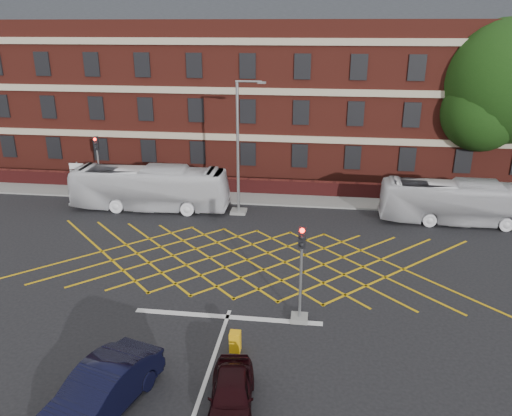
# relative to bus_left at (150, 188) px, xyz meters

# --- Properties ---
(ground) EXTENTS (120.00, 120.00, 0.00)m
(ground) POSITION_rel_bus_left_xyz_m (7.54, -8.91, -1.45)
(ground) COLOR black
(ground) RESTS_ON ground
(victorian_building) EXTENTS (51.00, 12.17, 20.40)m
(victorian_building) POSITION_rel_bus_left_xyz_m (7.79, 13.09, 6.39)
(victorian_building) COLOR maroon
(victorian_building) RESTS_ON ground
(boundary_wall) EXTENTS (56.00, 0.50, 1.10)m
(boundary_wall) POSITION_rel_bus_left_xyz_m (7.54, 4.09, -0.90)
(boundary_wall) COLOR #501515
(boundary_wall) RESTS_ON ground
(far_pavement) EXTENTS (60.00, 3.00, 0.12)m
(far_pavement) POSITION_rel_bus_left_xyz_m (7.54, 3.09, -1.39)
(far_pavement) COLOR slate
(far_pavement) RESTS_ON ground
(box_junction_hatching) EXTENTS (8.22, 8.22, 0.02)m
(box_junction_hatching) POSITION_rel_bus_left_xyz_m (7.54, -6.91, -1.44)
(box_junction_hatching) COLOR #CC990C
(box_junction_hatching) RESTS_ON ground
(stop_line) EXTENTS (8.00, 0.30, 0.02)m
(stop_line) POSITION_rel_bus_left_xyz_m (7.54, -12.41, -1.44)
(stop_line) COLOR silver
(stop_line) RESTS_ON ground
(bus_left) EXTENTS (10.45, 2.64, 2.90)m
(bus_left) POSITION_rel_bus_left_xyz_m (0.00, 0.00, 0.00)
(bus_left) COLOR silver
(bus_left) RESTS_ON ground
(bus_right) EXTENTS (9.70, 2.52, 2.69)m
(bus_right) POSITION_rel_bus_left_xyz_m (19.78, 0.07, -0.11)
(bus_right) COLOR silver
(bus_right) RESTS_ON ground
(car_navy) EXTENTS (2.92, 5.02, 1.57)m
(car_navy) POSITION_rel_bus_left_xyz_m (4.62, -18.32, -0.67)
(car_navy) COLOR black
(car_navy) RESTS_ON ground
(car_maroon) EXTENTS (1.81, 3.65, 1.19)m
(car_maroon) POSITION_rel_bus_left_xyz_m (8.68, -17.69, -0.85)
(car_maroon) COLOR black
(car_maroon) RESTS_ON ground
(deciduous_tree) EXTENTS (8.76, 8.76, 12.20)m
(deciduous_tree) POSITION_rel_bus_left_xyz_m (23.74, 7.79, 5.76)
(deciduous_tree) COLOR black
(deciduous_tree) RESTS_ON ground
(traffic_light_near) EXTENTS (0.70, 0.70, 4.27)m
(traffic_light_near) POSITION_rel_bus_left_xyz_m (10.56, -12.24, 0.32)
(traffic_light_near) COLOR slate
(traffic_light_near) RESTS_ON ground
(traffic_light_far) EXTENTS (0.70, 0.70, 4.27)m
(traffic_light_far) POSITION_rel_bus_left_xyz_m (-4.55, 2.35, 0.32)
(traffic_light_far) COLOR slate
(traffic_light_far) RESTS_ON ground
(street_lamp) EXTENTS (2.25, 1.00, 8.49)m
(street_lamp) POSITION_rel_bus_left_xyz_m (6.02, -0.03, 1.44)
(street_lamp) COLOR slate
(street_lamp) RESTS_ON ground
(direction_signs) EXTENTS (1.10, 0.16, 2.20)m
(direction_signs) POSITION_rel_bus_left_xyz_m (-6.56, 2.96, -0.07)
(direction_signs) COLOR gray
(direction_signs) RESTS_ON ground
(utility_cabinet) EXTENTS (0.41, 0.37, 0.83)m
(utility_cabinet) POSITION_rel_bus_left_xyz_m (8.27, -14.65, -1.04)
(utility_cabinet) COLOR #E8A30D
(utility_cabinet) RESTS_ON ground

